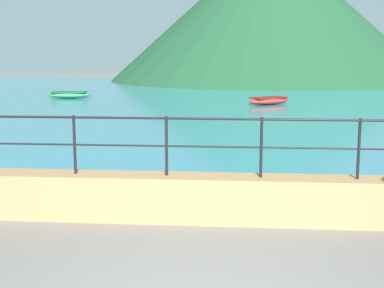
% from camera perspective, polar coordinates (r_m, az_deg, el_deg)
% --- Properties ---
extents(promenade_wall, '(20.00, 0.56, 0.70)m').
position_cam_1_polar(promenade_wall, '(8.15, 2.27, -5.84)').
color(promenade_wall, tan).
rests_on(promenade_wall, ground).
extents(railing, '(18.44, 0.04, 0.90)m').
position_cam_1_polar(railing, '(7.95, 2.32, 0.84)').
color(railing, black).
rests_on(railing, promenade_wall).
extents(lake_water, '(64.00, 44.32, 0.06)m').
position_cam_1_polar(lake_water, '(30.59, 4.23, 5.05)').
color(lake_water, teal).
rests_on(lake_water, ground).
extents(hill_main, '(28.13, 28.13, 12.51)m').
position_cam_1_polar(hill_main, '(48.92, 8.29, 14.04)').
color(hill_main, '#1E4C2D').
rests_on(hill_main, ground).
extents(hill_secondary, '(16.02, 16.02, 3.66)m').
position_cam_1_polar(hill_secondary, '(48.90, 7.11, 8.88)').
color(hill_secondary, '#33663D').
rests_on(hill_secondary, ground).
extents(boat_2, '(2.38, 2.11, 0.36)m').
position_cam_1_polar(boat_2, '(25.94, 8.18, 4.63)').
color(boat_2, red).
rests_on(boat_2, lake_water).
extents(boat_4, '(2.39, 1.15, 0.36)m').
position_cam_1_polar(boat_4, '(29.88, -12.98, 5.15)').
color(boat_4, '#338C59').
rests_on(boat_4, lake_water).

